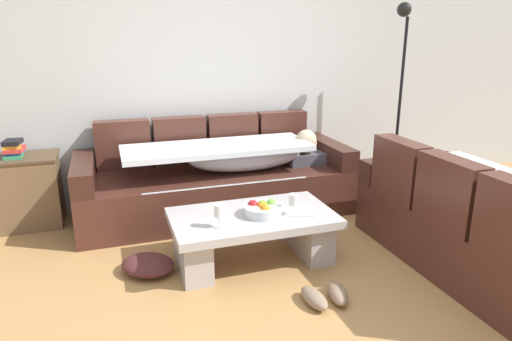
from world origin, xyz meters
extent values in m
plane|color=#B1814A|center=(0.00, 0.00, 0.00)|extent=(14.00, 14.00, 0.00)
cube|color=#B8BAB9|center=(0.00, 2.15, 1.35)|extent=(9.00, 0.10, 2.70)
cube|color=#48251D|center=(-0.16, 1.60, 0.21)|extent=(2.51, 0.92, 0.42)
cube|color=#48251D|center=(-0.97, 1.98, 0.65)|extent=(0.51, 0.16, 0.46)
cube|color=#48251D|center=(-0.43, 1.98, 0.65)|extent=(0.51, 0.16, 0.46)
cube|color=#48251D|center=(0.11, 1.98, 0.65)|extent=(0.51, 0.16, 0.46)
cube|color=#48251D|center=(0.64, 1.98, 0.65)|extent=(0.51, 0.16, 0.46)
cube|color=#391E17|center=(-1.33, 1.60, 0.52)|extent=(0.18, 0.92, 0.20)
cube|color=#391E17|center=(1.00, 1.60, 0.52)|extent=(0.18, 0.92, 0.20)
cube|color=#4C4C56|center=(0.73, 1.59, 0.47)|extent=(0.36, 0.28, 0.11)
sphere|color=tan|center=(0.73, 1.55, 0.64)|extent=(0.21, 0.21, 0.21)
sphere|color=#CCB793|center=(0.73, 1.55, 0.67)|extent=(0.20, 0.20, 0.20)
ellipsoid|color=silver|center=(0.11, 1.55, 0.56)|extent=(1.10, 0.44, 0.28)
cube|color=silver|center=(-0.16, 1.53, 0.66)|extent=(1.70, 0.60, 0.05)
cube|color=silver|center=(-0.16, 1.16, 0.23)|extent=(1.44, 0.04, 0.38)
cube|color=#48251D|center=(1.40, -0.11, 0.21)|extent=(0.92, 2.01, 0.42)
cube|color=#48251D|center=(1.02, -0.11, 0.65)|extent=(0.16, 0.52, 0.46)
cube|color=#48251D|center=(1.02, 0.44, 0.65)|extent=(0.16, 0.52, 0.46)
cube|color=#391E17|center=(1.40, 0.81, 0.52)|extent=(0.92, 0.18, 0.20)
ellipsoid|color=silver|center=(1.45, -0.13, 0.56)|extent=(0.44, 1.09, 0.28)
cube|color=silver|center=(1.47, -0.11, 0.66)|extent=(0.60, 1.52, 0.05)
cube|color=#B0AAAA|center=(-0.14, 0.57, 0.35)|extent=(1.20, 0.68, 0.06)
cube|color=#B0AAAA|center=(-0.60, 0.57, 0.16)|extent=(0.20, 0.54, 0.32)
cube|color=#B0AAAA|center=(0.32, 0.57, 0.16)|extent=(0.20, 0.54, 0.32)
cylinder|color=silver|center=(-0.07, 0.54, 0.42)|extent=(0.28, 0.28, 0.07)
sphere|color=#66A43A|center=(0.01, 0.57, 0.44)|extent=(0.08, 0.08, 0.08)
sphere|color=#AA1A1E|center=(-0.13, 0.59, 0.44)|extent=(0.08, 0.08, 0.08)
sphere|color=#5FA72D|center=(-0.06, 0.57, 0.44)|extent=(0.08, 0.08, 0.08)
sphere|color=orange|center=(-0.07, 0.48, 0.44)|extent=(0.08, 0.08, 0.08)
sphere|color=orange|center=(-0.07, 0.54, 0.44)|extent=(0.08, 0.08, 0.08)
cylinder|color=silver|center=(-0.43, 0.42, 0.38)|extent=(0.06, 0.06, 0.01)
cylinder|color=silver|center=(-0.43, 0.42, 0.42)|extent=(0.01, 0.01, 0.07)
cylinder|color=silver|center=(-0.43, 0.42, 0.50)|extent=(0.07, 0.07, 0.08)
cylinder|color=silver|center=(0.13, 0.45, 0.38)|extent=(0.06, 0.06, 0.01)
cylinder|color=silver|center=(0.13, 0.45, 0.42)|extent=(0.01, 0.01, 0.07)
cylinder|color=silver|center=(0.13, 0.45, 0.50)|extent=(0.07, 0.07, 0.08)
cube|color=white|center=(0.18, 0.53, 0.39)|extent=(0.34, 0.30, 0.01)
cube|color=brown|center=(-1.90, 1.85, 0.31)|extent=(0.70, 0.42, 0.62)
cube|color=#4F3B28|center=(-1.90, 1.85, 0.63)|extent=(0.72, 0.44, 0.02)
cube|color=#338C59|center=(-1.88, 1.84, 0.65)|extent=(0.15, 0.21, 0.03)
cube|color=#2D569E|center=(-1.88, 1.85, 0.68)|extent=(0.15, 0.19, 0.02)
cube|color=red|center=(-1.87, 1.85, 0.71)|extent=(0.16, 0.22, 0.03)
cube|color=gold|center=(-1.89, 1.86, 0.74)|extent=(0.16, 0.19, 0.03)
cube|color=black|center=(-1.87, 1.84, 0.77)|extent=(0.15, 0.19, 0.04)
cylinder|color=black|center=(1.87, 1.69, 0.01)|extent=(0.28, 0.28, 0.02)
cylinder|color=black|center=(1.87, 1.69, 0.92)|extent=(0.03, 0.03, 1.80)
sphere|color=black|center=(1.75, 1.59, 1.88)|extent=(0.14, 0.14, 0.14)
ellipsoid|color=#8C7259|center=(0.05, -0.11, 0.04)|extent=(0.14, 0.28, 0.09)
ellipsoid|color=#8C7259|center=(0.22, -0.10, 0.04)|extent=(0.18, 0.29, 0.09)
ellipsoid|color=#4C2323|center=(-0.91, 0.64, 0.06)|extent=(0.51, 0.50, 0.12)
camera|label=1|loc=(-1.11, -2.39, 1.66)|focal=31.94mm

